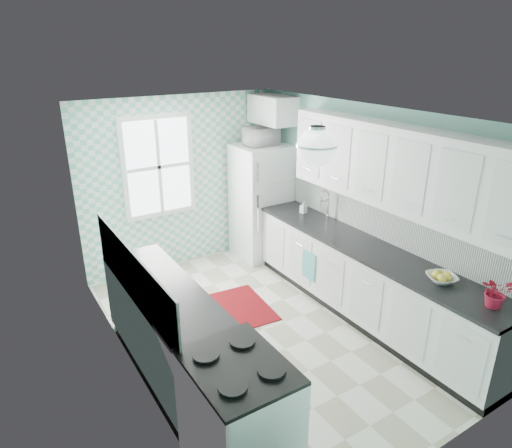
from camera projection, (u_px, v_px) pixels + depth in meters
floor at (264, 330)px, 5.39m from camera, size 3.00×4.40×0.02m
ceiling at (265, 113)px, 4.45m from camera, size 3.00×4.40×0.02m
wall_back at (182, 183)px, 6.65m from camera, size 3.00×0.02×2.50m
wall_front at (438, 335)px, 3.18m from camera, size 3.00×0.02×2.50m
wall_left at (127, 266)px, 4.17m from camera, size 0.02×4.40×2.50m
wall_right at (366, 207)px, 5.67m from camera, size 0.02×4.40×2.50m
accent_wall at (182, 183)px, 6.64m from camera, size 3.00×0.01×2.50m
window at (158, 167)px, 6.33m from camera, size 1.04×0.05×1.44m
backsplash_right at (389, 221)px, 5.36m from camera, size 0.02×3.60×0.51m
backsplash_left at (132, 274)px, 4.14m from camera, size 0.02×2.15×0.51m
upper_cabinets_right at (400, 169)px, 4.87m from camera, size 0.33×3.20×0.90m
upper_cabinet_fridge at (271, 109)px, 6.63m from camera, size 0.40×0.74×0.40m
ceiling_light at (317, 147)px, 3.89m from camera, size 0.34×0.34×0.35m
base_cabinets_right at (365, 284)px, 5.50m from camera, size 0.60×3.60×0.90m
countertop_right at (368, 248)px, 5.31m from camera, size 0.63×3.60×0.04m
base_cabinets_left at (168, 333)px, 4.56m from camera, size 0.60×2.15×0.90m
countertop_left at (166, 292)px, 4.39m from camera, size 0.63×2.15×0.04m
fridge at (261, 202)px, 7.01m from camera, size 0.76×0.76×1.76m
stove at (239, 418)px, 3.42m from camera, size 0.67×0.84×1.01m
sink at (316, 222)px, 6.08m from camera, size 0.54×0.45×0.53m
rug at (241, 307)px, 5.82m from camera, size 0.76×1.02×0.02m
dish_towel at (309, 265)px, 5.88m from camera, size 0.09×0.24×0.38m
fruit_bowl at (442, 278)px, 4.53m from camera, size 0.37×0.37×0.07m
potted_plant at (496, 292)px, 4.05m from camera, size 0.33×0.31×0.30m
soap_bottle at (303, 207)px, 6.34m from camera, size 0.09×0.09×0.17m
microwave at (261, 136)px, 6.63m from camera, size 0.48×0.32×0.26m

